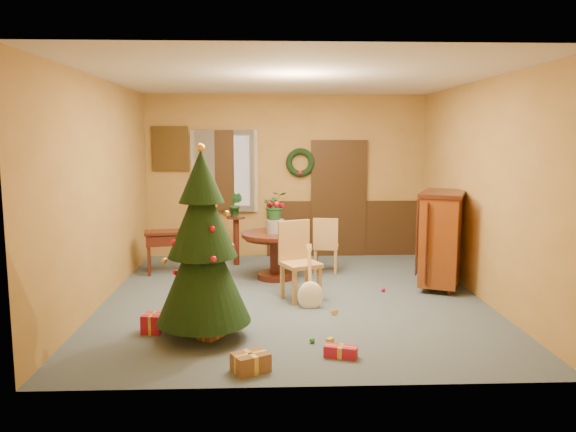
{
  "coord_description": "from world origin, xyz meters",
  "views": [
    {
      "loc": [
        -0.37,
        -7.35,
        2.14
      ],
      "look_at": [
        -0.06,
        0.4,
        1.05
      ],
      "focal_mm": 35.0,
      "sensor_mm": 36.0,
      "label": 1
    }
  ],
  "objects_px": {
    "chair_near": "(298,258)",
    "sideboard": "(442,236)",
    "dining_table": "(275,247)",
    "christmas_tree": "(203,248)",
    "writing_desk": "(170,241)"
  },
  "relations": [
    {
      "from": "sideboard",
      "to": "dining_table",
      "type": "bearing_deg",
      "value": 166.7
    },
    {
      "from": "dining_table",
      "to": "writing_desk",
      "type": "distance_m",
      "value": 1.72
    },
    {
      "from": "christmas_tree",
      "to": "chair_near",
      "type": "bearing_deg",
      "value": 52.88
    },
    {
      "from": "christmas_tree",
      "to": "writing_desk",
      "type": "xyz_separation_m",
      "value": [
        -0.86,
        2.95,
        -0.47
      ]
    },
    {
      "from": "dining_table",
      "to": "chair_near",
      "type": "relative_size",
      "value": 0.99
    },
    {
      "from": "dining_table",
      "to": "chair_near",
      "type": "height_order",
      "value": "chair_near"
    },
    {
      "from": "writing_desk",
      "to": "sideboard",
      "type": "relative_size",
      "value": 0.6
    },
    {
      "from": "chair_near",
      "to": "christmas_tree",
      "type": "height_order",
      "value": "christmas_tree"
    },
    {
      "from": "chair_near",
      "to": "writing_desk",
      "type": "distance_m",
      "value": 2.47
    },
    {
      "from": "chair_near",
      "to": "sideboard",
      "type": "bearing_deg",
      "value": 13.96
    },
    {
      "from": "chair_near",
      "to": "writing_desk",
      "type": "xyz_separation_m",
      "value": [
        -1.95,
        1.51,
        -0.05
      ]
    },
    {
      "from": "writing_desk",
      "to": "sideboard",
      "type": "bearing_deg",
      "value": -13.74
    },
    {
      "from": "writing_desk",
      "to": "dining_table",
      "type": "bearing_deg",
      "value": -14.37
    },
    {
      "from": "dining_table",
      "to": "writing_desk",
      "type": "bearing_deg",
      "value": 165.63
    },
    {
      "from": "dining_table",
      "to": "chair_near",
      "type": "distance_m",
      "value": 1.12
    }
  ]
}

